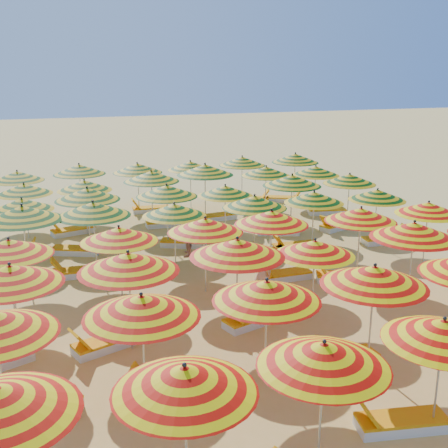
{
  "coord_description": "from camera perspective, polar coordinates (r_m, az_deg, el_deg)",
  "views": [
    {
      "loc": [
        -5.51,
        -16.21,
        6.59
      ],
      "look_at": [
        0.0,
        0.5,
        1.6
      ],
      "focal_mm": 45.0,
      "sensor_mm": 36.0,
      "label": 1
    }
  ],
  "objects": [
    {
      "name": "lounger_9",
      "position": [
        14.09,
        -11.87,
        -11.73
      ],
      "size": [
        1.83,
        1.13,
        0.69
      ],
      "rotation": [
        0.0,
        0.0,
        3.49
      ],
      "color": "white",
      "rests_on": "ground"
    },
    {
      "name": "lounger_6",
      "position": [
        11.97,
        -5.46,
        -16.78
      ],
      "size": [
        1.82,
        1.25,
        0.69
      ],
      "rotation": [
        0.0,
        0.0,
        2.71
      ],
      "color": "white",
      "rests_on": "ground"
    },
    {
      "name": "lounger_28",
      "position": [
        28.25,
        6.21,
        2.57
      ],
      "size": [
        1.82,
        1.24,
        0.69
      ],
      "rotation": [
        0.0,
        0.0,
        -0.42
      ],
      "color": "white",
      "rests_on": "ground"
    },
    {
      "name": "umbrella_21",
      "position": [
        17.12,
        4.85,
        0.64
      ],
      "size": [
        2.95,
        2.95,
        2.41
      ],
      "color": "silver",
      "rests_on": "ground"
    },
    {
      "name": "lounger_24",
      "position": [
        24.8,
        -0.6,
        0.79
      ],
      "size": [
        1.79,
        0.77,
        0.69
      ],
      "rotation": [
        0.0,
        0.0,
        0.11
      ],
      "color": "white",
      "rests_on": "ground"
    },
    {
      "name": "umbrella_45",
      "position": [
        26.62,
        -3.44,
        5.94
      ],
      "size": [
        2.82,
        2.82,
        2.3
      ],
      "color": "silver",
      "rests_on": "ground"
    },
    {
      "name": "umbrella_22",
      "position": [
        17.98,
        13.73,
        0.91
      ],
      "size": [
        2.94,
        2.94,
        2.39
      ],
      "color": "silver",
      "rests_on": "ground"
    },
    {
      "name": "umbrella_15",
      "position": [
        14.9,
        9.21,
        -2.41
      ],
      "size": [
        2.4,
        2.4,
        2.25
      ],
      "color": "silver",
      "rests_on": "ground"
    },
    {
      "name": "umbrella_31",
      "position": [
        20.6,
        -13.72,
        2.97
      ],
      "size": [
        3.07,
        3.07,
        2.46
      ],
      "color": "silver",
      "rests_on": "ground"
    },
    {
      "name": "umbrella_26",
      "position": [
        18.6,
        -5.07,
        1.44
      ],
      "size": [
        2.6,
        2.6,
        2.25
      ],
      "color": "silver",
      "rests_on": "ground"
    },
    {
      "name": "umbrella_9",
      "position": [
        12.64,
        15.03,
        -5.13
      ],
      "size": [
        2.78,
        2.78,
        2.49
      ],
      "color": "silver",
      "rests_on": "ground"
    },
    {
      "name": "umbrella_35",
      "position": [
        23.9,
        12.64,
        4.48
      ],
      "size": [
        2.86,
        2.86,
        2.32
      ],
      "color": "silver",
      "rests_on": "ground"
    },
    {
      "name": "lounger_5",
      "position": [
        12.1,
        -18.69,
        -17.25
      ],
      "size": [
        1.83,
        1.12,
        0.69
      ],
      "rotation": [
        0.0,
        0.0,
        2.81
      ],
      "color": "white",
      "rests_on": "ground"
    },
    {
      "name": "umbrella_2",
      "position": [
        9.47,
        10.09,
        -12.98
      ],
      "size": [
        2.62,
        2.62,
        2.35
      ],
      "color": "silver",
      "rests_on": "ground"
    },
    {
      "name": "umbrella_46",
      "position": [
        27.35,
        1.85,
        6.4
      ],
      "size": [
        2.65,
        2.65,
        2.4
      ],
      "color": "silver",
      "rests_on": "ground"
    },
    {
      "name": "lounger_26",
      "position": [
        26.27,
        -7.52,
        1.51
      ],
      "size": [
        1.76,
        0.68,
        0.69
      ],
      "rotation": [
        0.0,
        0.0,
        3.08
      ],
      "color": "white",
      "rests_on": "ground"
    },
    {
      "name": "umbrella_3",
      "position": [
        10.9,
        21.39,
        -10.07
      ],
      "size": [
        2.72,
        2.72,
        2.31
      ],
      "color": "silver",
      "rests_on": "ground"
    },
    {
      "name": "umbrella_34",
      "position": [
        22.48,
        6.93,
        4.41
      ],
      "size": [
        2.57,
        2.57,
        2.48
      ],
      "color": "silver",
      "rests_on": "ground"
    },
    {
      "name": "lounger_23",
      "position": [
        23.91,
        -5.77,
        0.14
      ],
      "size": [
        1.75,
        0.64,
        0.69
      ],
      "rotation": [
        0.0,
        0.0,
        -0.03
      ],
      "color": "white",
      "rests_on": "ground"
    },
    {
      "name": "umbrella_25",
      "position": [
        18.22,
        -13.15,
        1.48
      ],
      "size": [
        2.73,
        2.73,
        2.5
      ],
      "color": "silver",
      "rests_on": "ground"
    },
    {
      "name": "lounger_15",
      "position": [
        20.87,
        7.19,
        -2.26
      ],
      "size": [
        1.74,
        0.6,
        0.69
      ],
      "rotation": [
        0.0,
        0.0,
        3.13
      ],
      "color": "white",
      "rests_on": "ground"
    },
    {
      "name": "umbrella_41",
      "position": [
        25.7,
        9.3,
        5.36
      ],
      "size": [
        2.73,
        2.73,
        2.28
      ],
      "color": "silver",
      "rests_on": "ground"
    },
    {
      "name": "lounger_18",
      "position": [
        20.98,
        -14.71,
        -2.58
      ],
      "size": [
        1.82,
        1.23,
        0.69
      ],
      "rotation": [
        0.0,
        0.0,
        -0.42
      ],
      "color": "white",
      "rests_on": "ground"
    },
    {
      "name": "lounger_7",
      "position": [
        13.34,
        11.71,
        -13.38
      ],
      "size": [
        1.77,
        0.69,
        0.69
      ],
      "rotation": [
        0.0,
        0.0,
        3.21
      ],
      "color": "white",
      "rests_on": "ground"
    },
    {
      "name": "lounger_11",
      "position": [
        18.03,
        6.03,
        -5.18
      ],
      "size": [
        1.74,
        0.62,
        0.69
      ],
      "rotation": [
        0.0,
        0.0,
        3.16
      ],
      "color": "white",
      "rests_on": "ground"
    },
    {
      "name": "umbrella_7",
      "position": [
        10.98,
        -8.37,
        -8.27
      ],
      "size": [
        2.93,
        2.93,
        2.43
      ],
      "color": "silver",
      "rests_on": "ground"
    },
    {
      "name": "umbrella_18",
      "position": [
        15.45,
        -20.99,
        -2.24
      ],
      "size": [
        2.54,
        2.54,
        2.36
      ],
      "color": "silver",
      "rests_on": "ground"
    },
    {
      "name": "ground",
      "position": [
        18.34,
        0.49,
        -5.22
      ],
      "size": [
        120.0,
        120.0,
        0.0
      ],
      "primitive_type": "plane",
      "color": "#E3B664",
      "rests_on": "ground"
    },
    {
      "name": "umbrella_36",
      "position": [
        22.99,
        -19.64,
        3.37
      ],
      "size": [
        2.65,
        2.65,
        2.26
      ],
      "color": "silver",
      "rests_on": "ground"
    },
    {
      "name": "umbrella_37",
      "position": [
        22.89,
        -14.0,
        3.83
      ],
      "size": [
        2.62,
        2.62,
        2.29
      ],
      "color": "silver",
      "rests_on": "ground"
    },
    {
      "name": "umbrella_47",
      "position": [
        28.11,
        7.25,
        6.65
      ],
      "size": [
        2.34,
        2.34,
        2.46
      ],
      "color": "silver",
      "rests_on": "ground"
    },
    {
      "name": "umbrella_1",
      "position": [
        8.67,
        -4.02,
        -15.51
      ],
      "size": [
        2.55,
        2.55,
        2.37
      ],
      "color": "silver",
      "rests_on": "ground"
    },
    {
      "name": "umbrella_12",
      "position": [
        13.21,
        -20.88,
        -4.86
      ],
      "size": [
        2.78,
        2.78,
        2.45
      ],
      "color": "silver",
      "rests_on": "ground"
    },
    {
      "name": "beachgoer_b",
      "position": [
        19.99,
        -3.96,
        -1.24
      ],
      "size": [
        0.77,
        0.86,
        1.47
      ],
      "primitive_type": "imported",
      "rotation": [
        0.0,
        0.0,
        4.35
      ],
      "color": "tan",
      "rests_on": "ground"
    },
    {
      "name": "umbrella_32",
      "position": [
        20.79,
        -5.85,
        3.36
      ],
      "size": [
        3.04,
        3.04,
        2.42
      ],
      "color": "silver",
      "rests_on": "ground"
    },
    {
      "name": "lounger_17",
      "position": [
        21.16,
        -20.72,
        -2.94
      ],
      "size": [
        1.78,
        0.73,
        0.69
      ],
      "rotation": [
        0.0,
        0.0,
        -0.09
      ],
      "color": "white",
      "rests_on": "ground"
    },
    {
      "name": "lounger_12",
      "position": [
        18.18,
        11.92,
        -5.26
      ],
      "size": [
        1.82,
        1.17,
        0.69
      ],
      "rotation": [
        0.0,
        0.0,
        2.77
      ],
      "color": "white",
      "rests_on": "ground"
    },
    {
      "name": "lounger_25",
      "position": [
        26.14,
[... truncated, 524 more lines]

